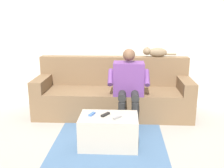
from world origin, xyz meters
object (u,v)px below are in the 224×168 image
(remote_gray, at_px, (117,117))
(remote_black, at_px, (105,115))
(coffee_table, at_px, (109,131))
(remote_blue, at_px, (92,114))
(cat_on_backrest, at_px, (155,52))
(couch, at_px, (113,95))
(person_solo_seated, at_px, (129,82))

(remote_gray, xyz_separation_m, remote_black, (0.15, -0.08, 0.00))
(coffee_table, relative_size, remote_black, 5.16)
(remote_blue, bearing_deg, coffee_table, 102.10)
(cat_on_backrest, height_order, remote_black, cat_on_backrest)
(coffee_table, distance_m, remote_blue, 0.29)
(couch, relative_size, remote_blue, 21.50)
(person_solo_seated, xyz_separation_m, remote_black, (0.28, 0.72, -0.22))
(person_solo_seated, relative_size, remote_black, 8.08)
(coffee_table, xyz_separation_m, remote_black, (0.04, -0.02, 0.21))
(couch, bearing_deg, coffee_table, 90.00)
(coffee_table, distance_m, person_solo_seated, 0.89)
(person_solo_seated, distance_m, remote_black, 0.81)
(coffee_table, bearing_deg, cat_on_backrest, -116.59)
(couch, distance_m, cat_on_backrest, 0.98)
(remote_gray, height_order, remote_blue, remote_gray)
(cat_on_backrest, relative_size, remote_blue, 4.72)
(person_solo_seated, height_order, remote_black, person_solo_seated)
(person_solo_seated, relative_size, remote_gray, 9.03)
(remote_gray, bearing_deg, cat_on_backrest, 21.42)
(remote_blue, bearing_deg, person_solo_seated, 168.92)
(person_solo_seated, xyz_separation_m, cat_on_backrest, (-0.43, -0.60, 0.36))
(couch, distance_m, coffee_table, 1.10)
(coffee_table, distance_m, cat_on_backrest, 1.69)
(couch, xyz_separation_m, cat_on_backrest, (-0.67, -0.24, 0.67))
(remote_blue, relative_size, remote_black, 0.83)
(cat_on_backrest, bearing_deg, coffee_table, 63.41)
(couch, xyz_separation_m, remote_gray, (-0.10, 1.16, 0.09))
(cat_on_backrest, bearing_deg, person_solo_seated, 54.35)
(remote_gray, distance_m, remote_black, 0.17)
(cat_on_backrest, height_order, remote_blue, cat_on_backrest)
(person_solo_seated, relative_size, cat_on_backrest, 2.05)
(remote_blue, height_order, remote_black, remote_black)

